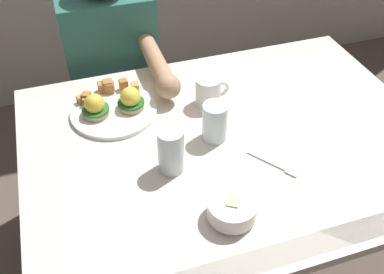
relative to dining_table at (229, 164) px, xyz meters
The scene contains 8 objects.
dining_table is the anchor object (origin of this frame).
eggs_benedict_plate 0.40m from the dining_table, 142.61° to the left, with size 0.27×0.27×0.09m.
fruit_bowl 0.32m from the dining_table, 112.17° to the right, with size 0.12×0.12×0.06m.
coffee_mug 0.24m from the dining_table, 92.11° to the left, with size 0.11×0.08×0.09m.
fork 0.19m from the dining_table, 62.07° to the right, with size 0.10×0.14×0.00m.
water_glass_near 0.16m from the dining_table, 155.49° to the left, with size 0.07×0.07×0.12m.
water_glass_far 0.27m from the dining_table, 162.93° to the right, with size 0.07×0.07×0.13m.
diner_person 0.65m from the dining_table, 111.83° to the left, with size 0.34×0.54×1.14m.
Camera 1 is at (-0.41, -0.88, 1.60)m, focal length 41.16 mm.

